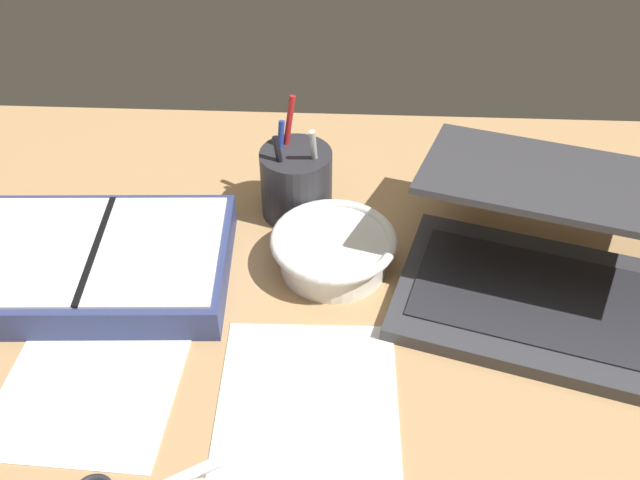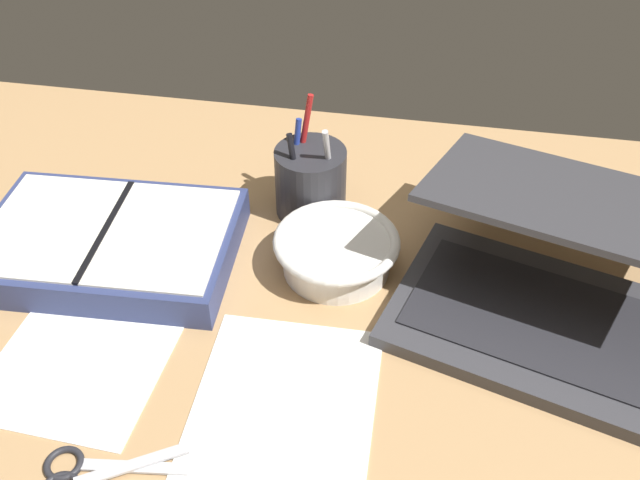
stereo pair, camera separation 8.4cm
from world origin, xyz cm
name	(u,v)px [view 1 (the left image)]	position (x,y,z in cm)	size (l,w,h in cm)	color
desk_top	(291,344)	(0.00, 0.00, 1.00)	(140.00, 100.00, 2.00)	tan
laptop	(545,259)	(29.60, 9.35, 7.10)	(39.55, 38.69, 15.31)	#38383D
bowl	(333,250)	(4.48, 12.32, 4.90)	(15.76, 15.76, 5.17)	silver
pen_cup	(296,182)	(-0.95, 23.61, 6.91)	(9.65, 9.65, 16.44)	#28282D
planner	(99,262)	(-24.36, 9.35, 4.30)	(32.94, 23.57, 4.79)	navy
paper_sheet_front	(307,421)	(2.58, -11.04, 2.08)	(18.86, 26.26, 0.16)	white
paper_sheet_beside_planner	(93,380)	(-20.86, -6.95, 2.08)	(18.65, 21.39, 0.16)	white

